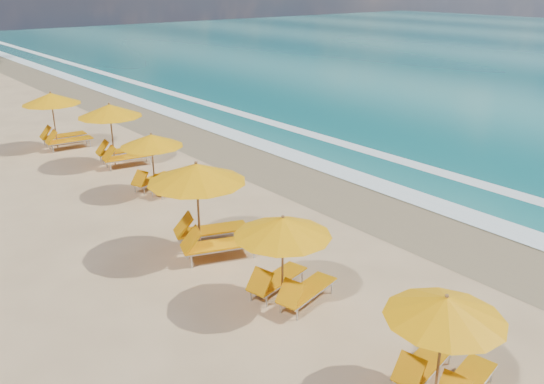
# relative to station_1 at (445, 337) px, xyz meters

# --- Properties ---
(ground) EXTENTS (160.00, 160.00, 0.00)m
(ground) POSITION_rel_station_1_xyz_m (2.18, 7.60, -1.20)
(ground) COLOR tan
(ground) RESTS_ON ground
(wet_sand) EXTENTS (4.00, 160.00, 0.01)m
(wet_sand) POSITION_rel_station_1_xyz_m (6.18, 7.60, -1.20)
(wet_sand) COLOR olive
(wet_sand) RESTS_ON ground
(surf_foam) EXTENTS (4.00, 160.00, 0.01)m
(surf_foam) POSITION_rel_station_1_xyz_m (8.88, 7.60, -1.18)
(surf_foam) COLOR white
(surf_foam) RESTS_ON ground
(station_1) EXTENTS (2.59, 2.48, 2.15)m
(station_1) POSITION_rel_station_1_xyz_m (0.00, 0.00, 0.00)
(station_1) COLOR olive
(station_1) RESTS_ON ground
(station_2) EXTENTS (2.78, 2.68, 2.26)m
(station_2) POSITION_rel_station_1_xyz_m (-0.13, 4.17, 0.06)
(station_2) COLOR olive
(station_2) RESTS_ON ground
(station_3) EXTENTS (3.44, 3.37, 2.68)m
(station_3) POSITION_rel_station_1_xyz_m (-0.19, 7.52, 0.30)
(station_3) COLOR olive
(station_3) RESTS_ON ground
(station_4) EXTENTS (2.81, 2.74, 2.22)m
(station_4) POSITION_rel_station_1_xyz_m (1.04, 12.65, 0.04)
(station_4) COLOR olive
(station_4) RESTS_ON ground
(station_5) EXTENTS (3.03, 2.87, 2.58)m
(station_5) POSITION_rel_station_1_xyz_m (1.37, 16.58, 0.24)
(station_5) COLOR olive
(station_5) RESTS_ON ground
(station_6) EXTENTS (2.89, 2.70, 2.55)m
(station_6) POSITION_rel_station_1_xyz_m (0.42, 20.59, 0.23)
(station_6) COLOR olive
(station_6) RESTS_ON ground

